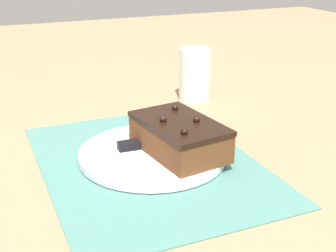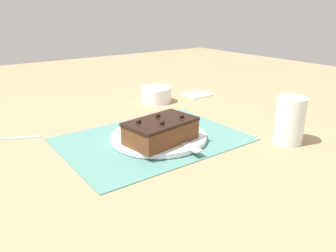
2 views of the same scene
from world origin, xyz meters
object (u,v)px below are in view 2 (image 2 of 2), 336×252
(serving_knife, at_px, (167,133))
(drinking_glass, at_px, (290,120))
(cake_plate, at_px, (159,137))
(small_bowl, at_px, (156,94))
(dessert_fork, at_px, (6,138))
(chocolate_cake, at_px, (161,131))

(serving_knife, relative_size, drinking_glass, 1.70)
(serving_knife, bearing_deg, cake_plate, -32.02)
(small_bowl, bearing_deg, cake_plate, -123.44)
(serving_knife, relative_size, small_bowl, 1.88)
(cake_plate, relative_size, dessert_fork, 1.77)
(small_bowl, relative_size, dessert_fork, 0.77)
(small_bowl, bearing_deg, drinking_glass, -83.88)
(cake_plate, distance_m, serving_knife, 0.02)
(small_bowl, bearing_deg, dessert_fork, -173.07)
(chocolate_cake, relative_size, small_bowl, 1.69)
(drinking_glass, bearing_deg, dessert_fork, 142.12)
(chocolate_cake, relative_size, drinking_glass, 1.54)
(drinking_glass, bearing_deg, cake_plate, 141.42)
(chocolate_cake, bearing_deg, dessert_fork, 136.58)
(cake_plate, distance_m, dessert_fork, 0.41)
(cake_plate, bearing_deg, small_bowl, 56.56)
(serving_knife, xyz_separation_m, small_bowl, (0.19, 0.32, 0.01))
(drinking_glass, bearing_deg, chocolate_cake, 149.16)
(cake_plate, relative_size, small_bowl, 2.30)
(drinking_glass, height_order, dessert_fork, drinking_glass)
(chocolate_cake, xyz_separation_m, serving_knife, (0.04, 0.03, -0.02))
(serving_knife, bearing_deg, chocolate_cake, 37.25)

